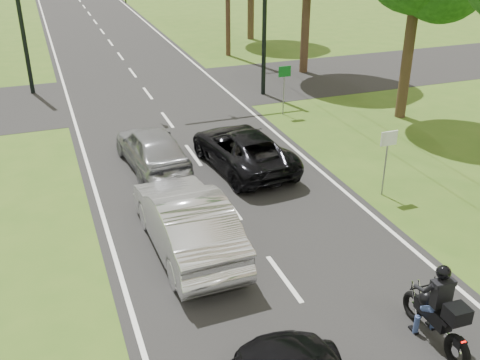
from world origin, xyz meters
The scene contains 11 objects.
ground centered at (0.00, 0.00, 0.00)m, with size 140.00×140.00×0.00m, color #385A19.
road centered at (0.00, 10.00, 0.01)m, with size 8.00×100.00×0.01m, color black.
cross_road centered at (0.00, 16.00, 0.01)m, with size 60.00×7.00×0.01m, color black.
motorcycle_rider centered at (2.01, -3.07, 0.73)m, with size 0.61×2.15×1.85m.
dark_suv centered at (1.33, 6.45, 0.69)m, with size 2.24×4.85×1.35m, color black.
silver_sedan centered at (-1.83, 2.09, 0.84)m, with size 1.76×5.06×1.67m, color silver.
silver_suv centered at (-1.59, 7.50, 0.73)m, with size 1.71×4.24×1.44m, color #94959B.
traffic_signal centered at (3.34, 14.00, 4.14)m, with size 6.38×0.44×6.00m.
signal_pole_far centered at (-5.20, 18.00, 3.00)m, with size 0.20×0.20×6.00m, color black.
sign_white centered at (4.70, 2.98, 1.60)m, with size 0.55×0.07×2.12m.
sign_green centered at (4.90, 10.98, 1.60)m, with size 0.55×0.07×2.12m.
Camera 1 is at (-4.86, -10.11, 8.11)m, focal length 42.00 mm.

